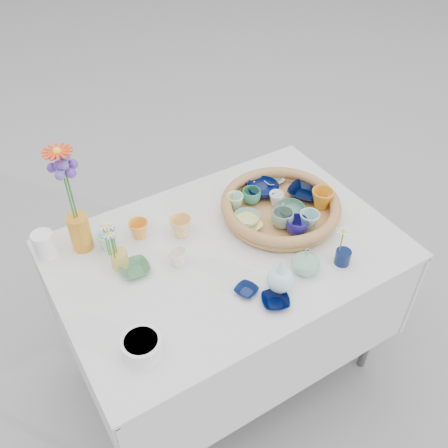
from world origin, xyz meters
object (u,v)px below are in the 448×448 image
bud_vase_seafoam (306,261)px  wicker_tray (280,207)px  tall_vase_yellow (80,232)px  display_table (226,362)px

bud_vase_seafoam → wicker_tray: bearing=70.3°
wicker_tray → bud_vase_seafoam: 0.31m
bud_vase_seafoam → tall_vase_yellow: bearing=140.0°
bud_vase_seafoam → tall_vase_yellow: size_ratio=0.71×
wicker_tray → bud_vase_seafoam: bearing=-109.7°
display_table → tall_vase_yellow: tall_vase_yellow is taller
display_table → wicker_tray: size_ratio=2.66×
display_table → bud_vase_seafoam: size_ratio=12.11×
wicker_tray → bud_vase_seafoam: size_ratio=4.56×
bud_vase_seafoam → tall_vase_yellow: tall_vase_yellow is taller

